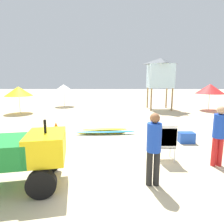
{
  "coord_description": "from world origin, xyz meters",
  "views": [
    {
      "loc": [
        0.31,
        -4.63,
        2.38
      ],
      "look_at": [
        0.26,
        3.58,
        0.95
      ],
      "focal_mm": 30.57,
      "sensor_mm": 36.0,
      "label": 1
    }
  ],
  "objects_px": {
    "utility_cart": "(8,153)",
    "cooler_box": "(186,137)",
    "beach_umbrella_mid": "(19,91)",
    "traffic_cone_near": "(56,129)",
    "beach_umbrella_far": "(210,89)",
    "stacked_plastic_chairs": "(167,140)",
    "lifeguard_tower": "(160,73)",
    "lifeguard_near_center": "(219,132)",
    "lifeguard_near_left": "(154,145)",
    "beach_umbrella_left": "(64,88)",
    "surfboard_pile": "(104,131)",
    "traffic_cone_far": "(37,143)"
  },
  "relations": [
    {
      "from": "utility_cart",
      "to": "cooler_box",
      "type": "bearing_deg",
      "value": 30.92
    },
    {
      "from": "beach_umbrella_mid",
      "to": "traffic_cone_near",
      "type": "bearing_deg",
      "value": -52.25
    },
    {
      "from": "utility_cart",
      "to": "beach_umbrella_far",
      "type": "relative_size",
      "value": 1.31
    },
    {
      "from": "stacked_plastic_chairs",
      "to": "lifeguard_tower",
      "type": "relative_size",
      "value": 0.28
    },
    {
      "from": "lifeguard_near_center",
      "to": "beach_umbrella_mid",
      "type": "distance_m",
      "value": 12.57
    },
    {
      "from": "lifeguard_near_left",
      "to": "lifeguard_near_center",
      "type": "height_order",
      "value": "lifeguard_near_center"
    },
    {
      "from": "lifeguard_near_left",
      "to": "beach_umbrella_left",
      "type": "height_order",
      "value": "beach_umbrella_left"
    },
    {
      "from": "surfboard_pile",
      "to": "utility_cart",
      "type": "bearing_deg",
      "value": -114.69
    },
    {
      "from": "beach_umbrella_mid",
      "to": "traffic_cone_far",
      "type": "distance_m",
      "value": 8.22
    },
    {
      "from": "traffic_cone_near",
      "to": "traffic_cone_far",
      "type": "relative_size",
      "value": 1.25
    },
    {
      "from": "utility_cart",
      "to": "beach_umbrella_left",
      "type": "bearing_deg",
      "value": 99.03
    },
    {
      "from": "beach_umbrella_mid",
      "to": "beach_umbrella_far",
      "type": "relative_size",
      "value": 0.89
    },
    {
      "from": "lifeguard_near_left",
      "to": "beach_umbrella_left",
      "type": "distance_m",
      "value": 13.68
    },
    {
      "from": "beach_umbrella_left",
      "to": "lifeguard_near_left",
      "type": "bearing_deg",
      "value": -67.6
    },
    {
      "from": "traffic_cone_near",
      "to": "surfboard_pile",
      "type": "bearing_deg",
      "value": 3.81
    },
    {
      "from": "utility_cart",
      "to": "traffic_cone_near",
      "type": "relative_size",
      "value": 4.79
    },
    {
      "from": "lifeguard_near_center",
      "to": "cooler_box",
      "type": "height_order",
      "value": "lifeguard_near_center"
    },
    {
      "from": "surfboard_pile",
      "to": "traffic_cone_far",
      "type": "bearing_deg",
      "value": -140.19
    },
    {
      "from": "traffic_cone_far",
      "to": "cooler_box",
      "type": "xyz_separation_m",
      "value": [
        5.37,
        0.75,
        -0.03
      ]
    },
    {
      "from": "lifeguard_near_center",
      "to": "beach_umbrella_mid",
      "type": "bearing_deg",
      "value": 138.85
    },
    {
      "from": "lifeguard_near_left",
      "to": "lifeguard_tower",
      "type": "bearing_deg",
      "value": 76.06
    },
    {
      "from": "lifeguard_near_center",
      "to": "cooler_box",
      "type": "relative_size",
      "value": 2.95
    },
    {
      "from": "beach_umbrella_far",
      "to": "traffic_cone_far",
      "type": "height_order",
      "value": "beach_umbrella_far"
    },
    {
      "from": "beach_umbrella_far",
      "to": "traffic_cone_near",
      "type": "height_order",
      "value": "beach_umbrella_far"
    },
    {
      "from": "lifeguard_near_center",
      "to": "beach_umbrella_mid",
      "type": "relative_size",
      "value": 0.9
    },
    {
      "from": "lifeguard_near_center",
      "to": "beach_umbrella_far",
      "type": "xyz_separation_m",
      "value": [
        4.49,
        9.58,
        0.67
      ]
    },
    {
      "from": "utility_cart",
      "to": "lifeguard_tower",
      "type": "xyz_separation_m",
      "value": [
        5.91,
        11.07,
        2.04
      ]
    },
    {
      "from": "surfboard_pile",
      "to": "beach_umbrella_left",
      "type": "distance_m",
      "value": 9.57
    },
    {
      "from": "stacked_plastic_chairs",
      "to": "lifeguard_tower",
      "type": "xyz_separation_m",
      "value": [
        2.07,
        9.69,
        2.18
      ]
    },
    {
      "from": "stacked_plastic_chairs",
      "to": "lifeguard_tower",
      "type": "height_order",
      "value": "lifeguard_tower"
    },
    {
      "from": "stacked_plastic_chairs",
      "to": "beach_umbrella_mid",
      "type": "bearing_deg",
      "value": 135.61
    },
    {
      "from": "lifeguard_near_center",
      "to": "beach_umbrella_far",
      "type": "distance_m",
      "value": 10.61
    },
    {
      "from": "stacked_plastic_chairs",
      "to": "lifeguard_near_left",
      "type": "distance_m",
      "value": 1.47
    },
    {
      "from": "beach_umbrella_mid",
      "to": "traffic_cone_near",
      "type": "xyz_separation_m",
      "value": [
        4.15,
        -5.36,
        -1.25
      ]
    },
    {
      "from": "stacked_plastic_chairs",
      "to": "surfboard_pile",
      "type": "xyz_separation_m",
      "value": [
        -1.94,
        2.75,
        -0.53
      ]
    },
    {
      "from": "utility_cart",
      "to": "lifeguard_near_center",
      "type": "distance_m",
      "value": 5.26
    },
    {
      "from": "lifeguard_tower",
      "to": "traffic_cone_far",
      "type": "distance_m",
      "value": 11.07
    },
    {
      "from": "lifeguard_tower",
      "to": "cooler_box",
      "type": "relative_size",
      "value": 6.96
    },
    {
      "from": "beach_umbrella_mid",
      "to": "beach_umbrella_far",
      "type": "height_order",
      "value": "beach_umbrella_far"
    },
    {
      "from": "traffic_cone_far",
      "to": "cooler_box",
      "type": "height_order",
      "value": "traffic_cone_far"
    },
    {
      "from": "lifeguard_near_left",
      "to": "beach_umbrella_far",
      "type": "relative_size",
      "value": 0.8
    },
    {
      "from": "lifeguard_tower",
      "to": "surfboard_pile",
      "type": "bearing_deg",
      "value": -120.01
    },
    {
      "from": "stacked_plastic_chairs",
      "to": "cooler_box",
      "type": "relative_size",
      "value": 1.96
    },
    {
      "from": "lifeguard_near_center",
      "to": "traffic_cone_far",
      "type": "bearing_deg",
      "value": 167.63
    },
    {
      "from": "stacked_plastic_chairs",
      "to": "lifeguard_near_center",
      "type": "height_order",
      "value": "lifeguard_near_center"
    },
    {
      "from": "beach_umbrella_far",
      "to": "traffic_cone_far",
      "type": "xyz_separation_m",
      "value": [
        -9.95,
        -8.39,
        -1.41
      ]
    },
    {
      "from": "surfboard_pile",
      "to": "traffic_cone_far",
      "type": "xyz_separation_m",
      "value": [
        -2.21,
        -1.84,
        0.11
      ]
    },
    {
      "from": "utility_cart",
      "to": "traffic_cone_far",
      "type": "height_order",
      "value": "utility_cart"
    },
    {
      "from": "stacked_plastic_chairs",
      "to": "cooler_box",
      "type": "height_order",
      "value": "stacked_plastic_chairs"
    },
    {
      "from": "lifeguard_near_center",
      "to": "cooler_box",
      "type": "distance_m",
      "value": 2.09
    }
  ]
}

